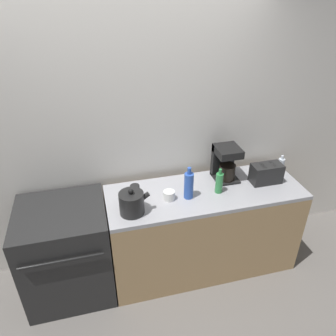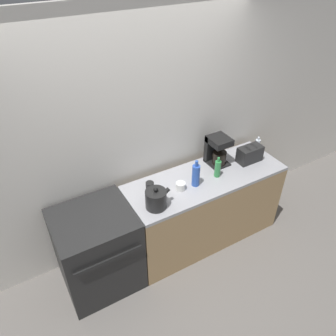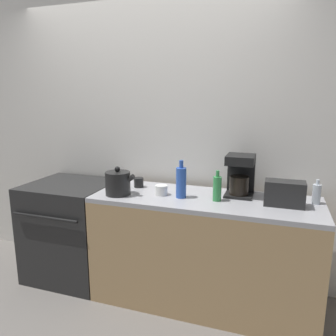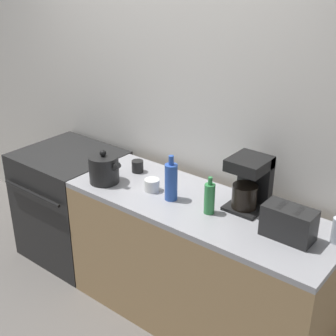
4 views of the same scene
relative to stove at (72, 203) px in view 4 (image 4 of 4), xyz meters
name	(u,v)px [view 4 (image 4 of 4)]	position (x,y,z in m)	size (l,w,h in m)	color
ground_plane	(100,303)	(0.63, -0.34, -0.46)	(12.00, 12.00, 0.00)	slate
wall_back	(163,106)	(0.63, 0.39, 0.84)	(8.00, 0.05, 2.60)	silver
stove	(72,203)	(0.00, 0.00, 0.00)	(0.74, 0.71, 0.89)	black
counter_block	(197,264)	(1.26, -0.02, -0.01)	(1.75, 0.63, 0.89)	tan
kettle	(104,169)	(0.58, -0.17, 0.53)	(0.25, 0.20, 0.23)	black
toaster	(289,223)	(1.84, -0.02, 0.53)	(0.28, 0.15, 0.18)	black
coffee_maker	(250,181)	(1.50, 0.14, 0.60)	(0.21, 0.24, 0.33)	black
bottle_blue	(171,181)	(1.08, -0.08, 0.56)	(0.08, 0.08, 0.29)	#2D56B7
bottle_green	(209,198)	(1.36, -0.07, 0.53)	(0.06, 0.06, 0.23)	#338C47
cup_black	(138,166)	(0.64, 0.09, 0.48)	(0.08, 0.08, 0.08)	black
cup_white	(152,185)	(0.91, -0.06, 0.47)	(0.10, 0.10, 0.08)	white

